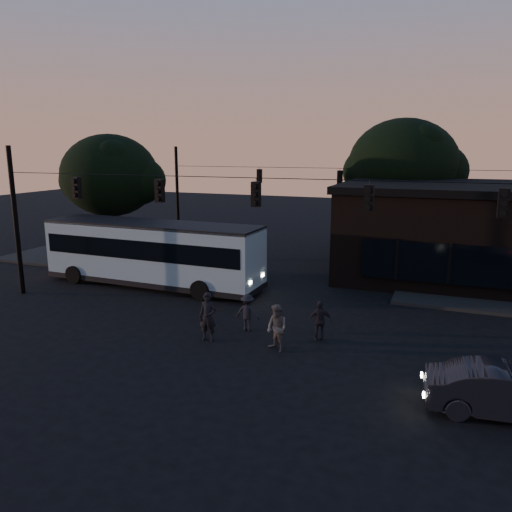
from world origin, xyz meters
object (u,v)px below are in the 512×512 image
(bus, at_px, (152,250))
(pedestrian_b, at_px, (277,328))
(building, at_px, (480,232))
(pedestrian_d, at_px, (248,312))
(pedestrian_c, at_px, (320,321))
(car, at_px, (507,392))
(pedestrian_a, at_px, (208,317))

(bus, distance_m, pedestrian_b, 11.12)
(building, xyz_separation_m, pedestrian_d, (-9.08, -12.72, -1.94))
(building, relative_size, pedestrian_c, 9.55)
(building, height_order, bus, building)
(building, bearing_deg, pedestrian_c, -115.37)
(bus, distance_m, pedestrian_c, 11.48)
(pedestrian_c, distance_m, pedestrian_d, 3.05)
(car, distance_m, pedestrian_b, 7.74)
(bus, relative_size, pedestrian_c, 7.69)
(building, height_order, car, building)
(car, height_order, pedestrian_d, pedestrian_d)
(bus, distance_m, pedestrian_a, 8.91)
(building, xyz_separation_m, pedestrian_c, (-6.03, -12.72, -1.90))
(pedestrian_b, height_order, pedestrian_c, pedestrian_b)
(pedestrian_c, bearing_deg, pedestrian_a, 1.07)
(bus, height_order, pedestrian_b, bus)
(car, xyz_separation_m, pedestrian_a, (-10.30, 2.01, 0.24))
(building, height_order, pedestrian_c, building)
(car, bearing_deg, pedestrian_d, 63.07)
(pedestrian_a, relative_size, pedestrian_d, 1.25)
(bus, distance_m, car, 18.62)
(car, bearing_deg, pedestrian_a, 73.12)
(pedestrian_c, relative_size, pedestrian_d, 1.05)
(pedestrian_b, bearing_deg, pedestrian_a, -149.56)
(bus, bearing_deg, pedestrian_d, -29.94)
(building, distance_m, car, 16.42)
(building, bearing_deg, pedestrian_d, -125.53)
(building, distance_m, pedestrian_d, 15.75)
(pedestrian_d, bearing_deg, pedestrian_a, 56.83)
(pedestrian_a, distance_m, pedestrian_b, 2.83)
(bus, height_order, pedestrian_c, bus)
(building, height_order, pedestrian_b, building)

